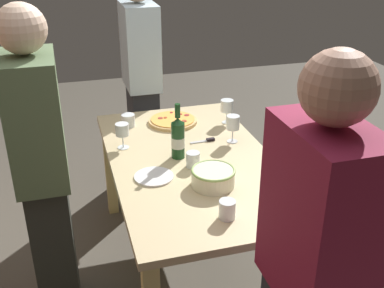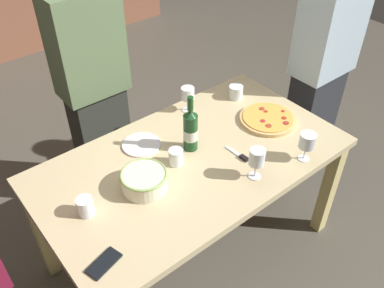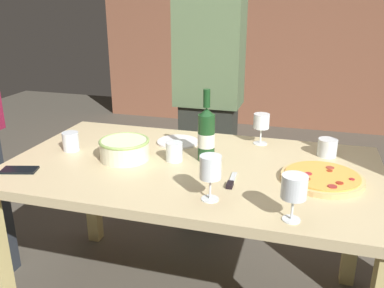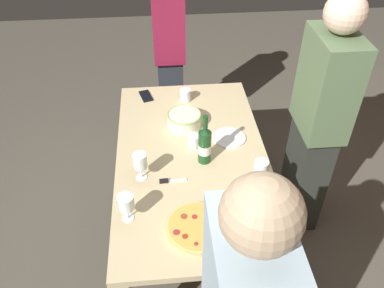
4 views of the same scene
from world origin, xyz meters
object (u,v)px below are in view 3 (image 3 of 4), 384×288
at_px(wine_glass_by_bottle, 210,169).
at_px(serving_bowl, 125,148).
at_px(cup_spare, 71,141).
at_px(wine_glass_far_left, 294,188).
at_px(pizza_knife, 231,182).
at_px(cup_amber, 327,148).
at_px(cup_ceramic, 174,152).
at_px(side_plate, 178,142).
at_px(person_host, 209,100).
at_px(wine_bottle, 206,134).
at_px(cell_phone, 19,170).
at_px(pizza, 322,178).
at_px(dining_table, 192,184).
at_px(wine_glass_near_pizza, 261,123).

bearing_deg(wine_glass_by_bottle, serving_bowl, 149.07).
bearing_deg(serving_bowl, cup_spare, 174.05).
bearing_deg(cup_spare, wine_glass_by_bottle, -22.17).
relative_size(wine_glass_by_bottle, wine_glass_far_left, 1.06).
bearing_deg(pizza_knife, wine_glass_by_bottle, -107.09).
bearing_deg(cup_spare, cup_amber, 12.65).
distance_m(serving_bowl, wine_glass_far_left, 0.83).
bearing_deg(pizza_knife, cup_ceramic, 150.22).
bearing_deg(wine_glass_far_left, side_plate, 133.78).
height_order(wine_glass_by_bottle, person_host, person_host).
distance_m(wine_glass_far_left, person_host, 1.29).
distance_m(serving_bowl, wine_bottle, 0.37).
distance_m(wine_glass_far_left, cell_phone, 1.12).
distance_m(pizza, cup_ceramic, 0.63).
xyz_separation_m(wine_glass_far_left, cup_spare, (-1.04, 0.37, -0.07)).
relative_size(dining_table, cell_phone, 11.11).
bearing_deg(cell_phone, wine_bottle, 100.09).
xyz_separation_m(wine_bottle, cell_phone, (-0.72, -0.34, -0.12)).
xyz_separation_m(wine_glass_near_pizza, cell_phone, (-0.92, -0.62, -0.10)).
distance_m(serving_bowl, side_plate, 0.32).
distance_m(wine_glass_near_pizza, pizza_knife, 0.51).
distance_m(wine_glass_near_pizza, cell_phone, 1.12).
distance_m(cup_ceramic, cup_spare, 0.51).
bearing_deg(cup_amber, cup_ceramic, -159.06).
relative_size(wine_glass_near_pizza, cup_amber, 1.75).
bearing_deg(cup_amber, cell_phone, -156.33).
height_order(wine_bottle, person_host, person_host).
height_order(cup_amber, pizza_knife, cup_amber).
distance_m(wine_bottle, person_host, 0.74).
distance_m(pizza, person_host, 1.05).
relative_size(cup_ceramic, side_plate, 0.41).
distance_m(pizza_knife, person_host, 0.99).
bearing_deg(wine_glass_by_bottle, pizza, 35.39).
distance_m(cup_spare, side_plate, 0.51).
bearing_deg(pizza_knife, serving_bowl, 166.39).
bearing_deg(dining_table, person_host, 98.79).
height_order(serving_bowl, wine_glass_far_left, wine_glass_far_left).
height_order(serving_bowl, cup_spare, serving_bowl).
height_order(pizza, cell_phone, pizza).
distance_m(wine_glass_by_bottle, wine_glass_far_left, 0.30).
relative_size(cup_spare, person_host, 0.05).
relative_size(cell_phone, pizza_knife, 0.93).
distance_m(serving_bowl, person_host, 0.84).
xyz_separation_m(wine_bottle, wine_glass_far_left, (0.40, -0.43, -0.01)).
bearing_deg(wine_glass_near_pizza, wine_glass_by_bottle, -98.59).
bearing_deg(wine_glass_far_left, serving_bowl, 155.42).
bearing_deg(cell_phone, pizza, 86.29).
bearing_deg(serving_bowl, wine_bottle, 14.41).
distance_m(serving_bowl, cell_phone, 0.44).
xyz_separation_m(dining_table, wine_glass_near_pizza, (0.25, 0.35, 0.20)).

